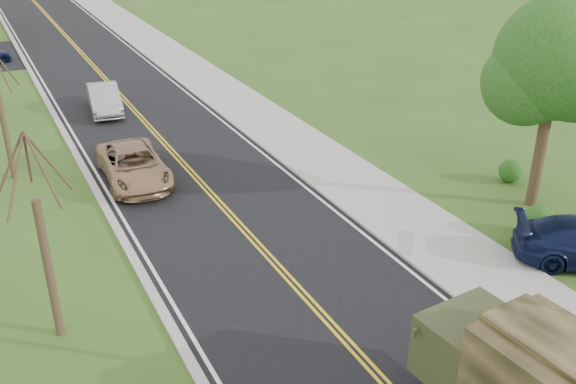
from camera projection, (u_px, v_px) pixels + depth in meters
road at (93, 65)px, 45.08m from camera, size 8.00×120.00×0.01m
curb_right at (150, 58)px, 46.75m from camera, size 0.30×120.00×0.12m
sidewalk_right at (174, 56)px, 47.47m from camera, size 3.20×120.00×0.10m
curb_left at (30, 72)px, 43.36m from camera, size 0.30×120.00×0.10m
leafy_tree at (555, 68)px, 23.07m from camera, size 4.83×4.50×8.10m
bare_tree_a at (46, 253)px, 16.95m from camera, size 1.93×2.26×6.08m
bare_tree_b at (4, 123)px, 26.67m from camera, size 1.83×2.14×5.73m
suv_champagne at (134, 165)px, 27.11m from camera, size 2.68×5.44×1.48m
sedan_silver at (104, 99)px, 35.49m from camera, size 2.08×4.69×1.50m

